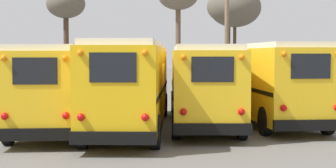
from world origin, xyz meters
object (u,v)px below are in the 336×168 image
Objects in this scene: school_bus_3 at (268,80)px; bare_tree_1 at (235,8)px; utility_pole at (227,35)px; bare_tree_0 at (66,6)px; school_bus_0 at (58,84)px; school_bus_1 at (132,82)px; school_bus_2 at (202,81)px; bare_tree_3 at (229,7)px.

bare_tree_1 is (1.32, 16.71, 4.48)m from school_bus_3.
bare_tree_0 is (-10.73, 8.34, 2.41)m from utility_pole.
bare_tree_1 reaches higher than utility_pole.
school_bus_0 is 0.88× the size of school_bus_1.
utility_pole is at bearing 75.38° from school_bus_2.
school_bus_1 is at bearing -73.76° from bare_tree_0.
bare_tree_3 is at bearing 14.91° from bare_tree_0.
bare_tree_0 is (-8.36, 17.44, 4.66)m from school_bus_2.
bare_tree_3 reaches higher than school_bus_2.
school_bus_3 reaches higher than school_bus_2.
school_bus_1 reaches higher than school_bus_2.
bare_tree_0 is (-5.52, 18.94, 4.59)m from school_bus_1.
school_bus_0 is at bearing 174.82° from school_bus_1.
school_bus_2 is at bearing -104.62° from utility_pole.
school_bus_0 is 13.31m from utility_pole.
bare_tree_3 is (4.31, 20.81, 4.92)m from school_bus_2.
school_bus_3 is 20.95m from bare_tree_0.
bare_tree_1 is at bearing 76.27° from school_bus_2.
school_bus_3 is at bearing 17.98° from school_bus_1.
school_bus_3 is at bearing 6.83° from school_bus_2.
school_bus_1 is 1.43× the size of bare_tree_1.
school_bus_0 is at bearing -81.84° from bare_tree_0.
school_bus_2 is 9.67m from utility_pole.
bare_tree_3 is at bearing 85.91° from school_bus_3.
school_bus_2 is at bearing -173.17° from school_bus_3.
bare_tree_1 is (9.85, 18.30, 4.55)m from school_bus_0.
utility_pole is at bearing -99.37° from bare_tree_3.
bare_tree_1 reaches higher than bare_tree_0.
school_bus_3 is 1.22× the size of bare_tree_3.
utility_pole is 0.98× the size of bare_tree_1.
school_bus_1 is (2.84, -0.26, 0.09)m from school_bus_0.
utility_pole is 8.46m from bare_tree_1.
bare_tree_1 is at bearing -92.12° from bare_tree_3.
bare_tree_1 is (4.17, 17.05, 4.53)m from school_bus_2.
bare_tree_3 is (1.46, 20.47, 4.88)m from school_bus_3.
utility_pole is at bearing 93.06° from school_bus_3.
school_bus_3 is (5.68, 1.84, -0.02)m from school_bus_1.
school_bus_0 is 19.45m from bare_tree_0.
bare_tree_0 reaches higher than school_bus_2.
bare_tree_0 is 0.99× the size of bare_tree_1.
school_bus_1 is 1.46× the size of utility_pole.
bare_tree_0 is at bearing 115.61° from school_bus_2.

